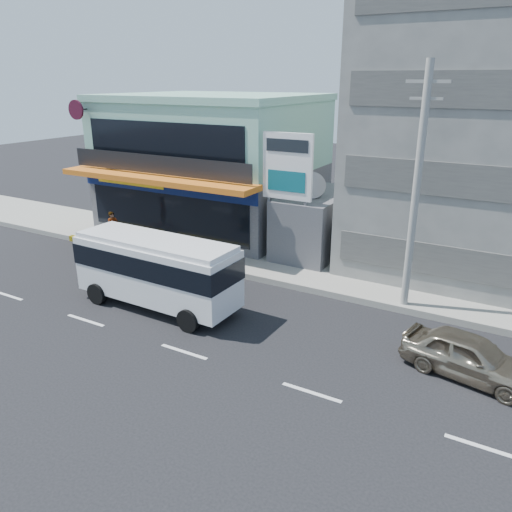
{
  "coord_description": "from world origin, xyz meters",
  "views": [
    {
      "loc": [
        10.05,
        -12.41,
        9.32
      ],
      "look_at": [
        0.22,
        4.87,
        2.2
      ],
      "focal_mm": 35.0,
      "sensor_mm": 36.0,
      "label": 1
    }
  ],
  "objects_px": {
    "satellite_dish": "(311,196)",
    "billboard": "(287,174)",
    "utility_pole_near": "(416,191)",
    "minibus": "(156,267)",
    "motorcycle_rider": "(114,239)",
    "shop_building": "(214,166)",
    "sedan": "(470,356)"
  },
  "relations": [
    {
      "from": "satellite_dish",
      "to": "billboard",
      "type": "bearing_deg",
      "value": -105.52
    },
    {
      "from": "shop_building",
      "to": "utility_pole_near",
      "type": "relative_size",
      "value": 1.24
    },
    {
      "from": "billboard",
      "to": "utility_pole_near",
      "type": "height_order",
      "value": "utility_pole_near"
    },
    {
      "from": "shop_building",
      "to": "sedan",
      "type": "xyz_separation_m",
      "value": [
        17.09,
        -10.54,
        -3.25
      ]
    },
    {
      "from": "billboard",
      "to": "utility_pole_near",
      "type": "bearing_deg",
      "value": -15.48
    },
    {
      "from": "billboard",
      "to": "utility_pole_near",
      "type": "distance_m",
      "value": 6.75
    },
    {
      "from": "shop_building",
      "to": "satellite_dish",
      "type": "distance_m",
      "value": 8.54
    },
    {
      "from": "shop_building",
      "to": "motorcycle_rider",
      "type": "relative_size",
      "value": 5.23
    },
    {
      "from": "minibus",
      "to": "motorcycle_rider",
      "type": "bearing_deg",
      "value": 147.71
    },
    {
      "from": "satellite_dish",
      "to": "utility_pole_near",
      "type": "height_order",
      "value": "utility_pole_near"
    },
    {
      "from": "satellite_dish",
      "to": "utility_pole_near",
      "type": "relative_size",
      "value": 0.15
    },
    {
      "from": "sedan",
      "to": "minibus",
      "type": "bearing_deg",
      "value": 105.74
    },
    {
      "from": "shop_building",
      "to": "minibus",
      "type": "height_order",
      "value": "shop_building"
    },
    {
      "from": "shop_building",
      "to": "minibus",
      "type": "distance_m",
      "value": 12.55
    },
    {
      "from": "minibus",
      "to": "motorcycle_rider",
      "type": "distance_m",
      "value": 8.07
    },
    {
      "from": "billboard",
      "to": "shop_building",
      "type": "bearing_deg",
      "value": 147.68
    },
    {
      "from": "shop_building",
      "to": "billboard",
      "type": "height_order",
      "value": "shop_building"
    },
    {
      "from": "billboard",
      "to": "sedan",
      "type": "height_order",
      "value": "billboard"
    },
    {
      "from": "shop_building",
      "to": "sedan",
      "type": "height_order",
      "value": "shop_building"
    },
    {
      "from": "motorcycle_rider",
      "to": "satellite_dish",
      "type": "bearing_deg",
      "value": 22.72
    },
    {
      "from": "satellite_dish",
      "to": "sedan",
      "type": "xyz_separation_m",
      "value": [
        9.09,
        -7.59,
        -2.83
      ]
    },
    {
      "from": "minibus",
      "to": "motorcycle_rider",
      "type": "relative_size",
      "value": 3.11
    },
    {
      "from": "satellite_dish",
      "to": "utility_pole_near",
      "type": "xyz_separation_m",
      "value": [
        6.0,
        -3.6,
        1.57
      ]
    },
    {
      "from": "sedan",
      "to": "motorcycle_rider",
      "type": "height_order",
      "value": "motorcycle_rider"
    },
    {
      "from": "utility_pole_near",
      "to": "minibus",
      "type": "xyz_separation_m",
      "value": [
        -9.27,
        -4.87,
        -3.32
      ]
    },
    {
      "from": "utility_pole_near",
      "to": "minibus",
      "type": "relative_size",
      "value": 1.35
    },
    {
      "from": "satellite_dish",
      "to": "billboard",
      "type": "height_order",
      "value": "billboard"
    },
    {
      "from": "shop_building",
      "to": "utility_pole_near",
      "type": "distance_m",
      "value": 15.5
    },
    {
      "from": "minibus",
      "to": "motorcycle_rider",
      "type": "xyz_separation_m",
      "value": [
        -6.76,
        4.27,
        -1.05
      ]
    },
    {
      "from": "satellite_dish",
      "to": "shop_building",
      "type": "bearing_deg",
      "value": 159.79
    },
    {
      "from": "shop_building",
      "to": "utility_pole_near",
      "type": "bearing_deg",
      "value": -25.06
    },
    {
      "from": "utility_pole_near",
      "to": "satellite_dish",
      "type": "bearing_deg",
      "value": 149.04
    }
  ]
}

